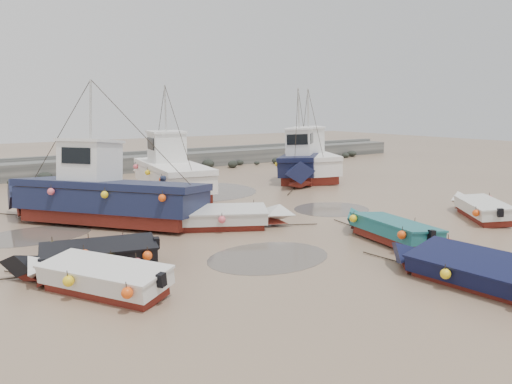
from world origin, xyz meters
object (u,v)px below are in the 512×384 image
Objects in this scene: dinghy_5 at (230,215)px; cabin_boat_3 at (310,159)px; cabin_boat_1 at (169,171)px; person at (163,212)px; dinghy_0 at (95,273)px; dinghy_2 at (388,226)px; dinghy_4 at (87,254)px; dinghy_3 at (481,206)px; cabin_boat_2 at (301,162)px; cabin_boat_0 at (98,194)px; dinghy_1 at (470,265)px.

cabin_boat_3 reaches higher than dinghy_5.
cabin_boat_1 reaches higher than person.
dinghy_0 is 10.89m from dinghy_2.
dinghy_0 is 0.98× the size of dinghy_4.
cabin_boat_1 reaches higher than dinghy_5.
cabin_boat_2 reaches higher than dinghy_3.
person is at bearing -26.49° from dinghy_4.
dinghy_4 is at bearing -123.88° from cabin_boat_3.
cabin_boat_2 is at bearing -45.54° from dinghy_4.
dinghy_4 is 22.01m from cabin_boat_3.
cabin_boat_3 is at bearing 4.82° from dinghy_0.
dinghy_2 is 15.27m from cabin_boat_2.
cabin_boat_3 reaches higher than dinghy_0.
cabin_boat_3 is 14.12m from person.
cabin_boat_1 reaches higher than dinghy_0.
dinghy_4 is 0.57× the size of cabin_boat_0.
cabin_boat_3 is at bearing 162.93° from person.
dinghy_5 is 0.73× the size of cabin_boat_2.
cabin_boat_2 reaches higher than dinghy_4.
dinghy_5 is (-2.09, 9.69, 0.00)m from dinghy_1.
dinghy_2 is at bearing -71.18° from cabin_boat_1.
cabin_boat_1 is 1.28× the size of cabin_boat_3.
dinghy_2 is 1.16× the size of dinghy_3.
dinghy_3 is 0.64× the size of cabin_boat_2.
cabin_boat_0 is at bearing 141.26° from dinghy_2.
person is at bearing -109.52° from cabin_boat_1.
person is at bearing 179.47° from dinghy_3.
cabin_boat_2 and cabin_boat_3 have the same top height.
dinghy_0 is 10.47m from person.
person is (-4.85, 9.66, -0.55)m from dinghy_2.
dinghy_3 is at bearing -32.23° from dinghy_0.
dinghy_0 is 15.69m from cabin_boat_1.
cabin_boat_0 is (2.42, 6.33, 0.74)m from dinghy_4.
dinghy_1 and dinghy_5 have the same top height.
dinghy_0 and dinghy_3 have the same top height.
dinghy_1 is 21.24m from cabin_boat_3.
dinghy_3 is 0.59× the size of cabin_boat_3.
cabin_boat_1 is at bearing -22.36° from dinghy_4.
dinghy_2 is 0.53× the size of cabin_boat_1.
cabin_boat_3 is 4.78× the size of person.
dinghy_5 is (-10.47, 5.06, -0.00)m from dinghy_3.
dinghy_4 is (0.35, 1.90, 0.01)m from dinghy_0.
dinghy_1 is at bearing -60.71° from dinghy_0.
cabin_boat_2 is at bearing 59.29° from dinghy_1.
dinghy_2 is (1.77, 4.49, 0.01)m from dinghy_1.
cabin_boat_2 reaches higher than dinghy_1.
cabin_boat_1 is 10.79m from cabin_boat_3.
dinghy_0 is 0.95× the size of dinghy_2.
dinghy_0 is 1.93m from dinghy_4.
dinghy_4 is 8.76m from person.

